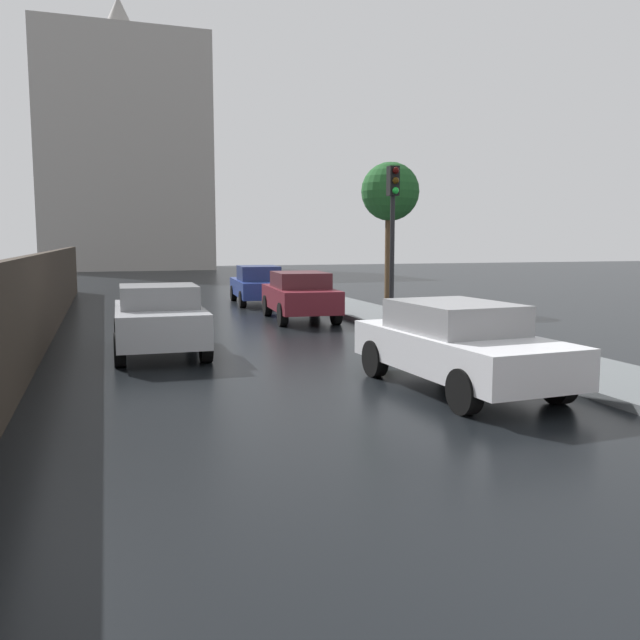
# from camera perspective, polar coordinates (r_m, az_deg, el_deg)

# --- Properties ---
(car_maroon_mid_road) EXTENTS (2.00, 4.12, 1.45)m
(car_maroon_mid_road) POSITION_cam_1_polar(r_m,az_deg,el_deg) (20.04, -1.74, 2.17)
(car_maroon_mid_road) COLOR maroon
(car_maroon_mid_road) RESTS_ON ground
(car_white_far_ahead) EXTENTS (2.06, 4.31, 1.40)m
(car_white_far_ahead) POSITION_cam_1_polar(r_m,az_deg,el_deg) (10.96, 11.69, -2.00)
(car_white_far_ahead) COLOR silver
(car_white_far_ahead) RESTS_ON ground
(car_blue_behind_camera) EXTENTS (1.95, 4.46, 1.44)m
(car_blue_behind_camera) POSITION_cam_1_polar(r_m,az_deg,el_deg) (25.33, -5.37, 3.02)
(car_blue_behind_camera) COLOR navy
(car_blue_behind_camera) RESTS_ON ground
(car_silver_far_lane) EXTENTS (1.89, 3.88, 1.47)m
(car_silver_far_lane) POSITION_cam_1_polar(r_m,az_deg,el_deg) (14.40, -13.60, 0.11)
(car_silver_far_lane) COLOR #B2B5BA
(car_silver_far_lane) RESTS_ON ground
(traffic_light) EXTENTS (0.26, 0.39, 4.13)m
(traffic_light) POSITION_cam_1_polar(r_m,az_deg,el_deg) (17.38, 6.26, 8.84)
(traffic_light) COLOR black
(traffic_light) RESTS_ON sidewalk_strip
(street_tree_near) EXTENTS (2.05, 2.05, 5.12)m
(street_tree_near) POSITION_cam_1_polar(r_m,az_deg,el_deg) (23.98, 6.02, 10.65)
(street_tree_near) COLOR #4C3823
(street_tree_near) RESTS_ON ground
(distant_tower) EXTENTS (13.68, 10.48, 22.12)m
(distant_tower) POSITION_cam_1_polar(r_m,az_deg,el_deg) (59.48, -16.48, 13.42)
(distant_tower) COLOR #9E9993
(distant_tower) RESTS_ON ground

